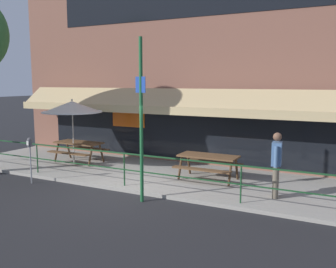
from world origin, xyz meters
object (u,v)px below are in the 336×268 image
object	(u,v)px
parking_meter_near	(30,146)
street_sign_pole	(141,119)
patio_umbrella_left	(72,107)
pedestrian_walking	(276,162)
picnic_table_left	(79,146)
picnic_table_centre	(208,160)

from	to	relation	value
parking_meter_near	street_sign_pole	size ratio (longest dim) A/B	0.34
patio_umbrella_left	street_sign_pole	xyz separation A→B (m)	(4.34, -2.35, -0.03)
parking_meter_near	pedestrian_walking	bearing A→B (deg)	13.40
patio_umbrella_left	pedestrian_walking	distance (m)	7.54
street_sign_pole	picnic_table_left	bearing A→B (deg)	148.78
pedestrian_walking	parking_meter_near	distance (m)	7.19
picnic_table_left	street_sign_pole	size ratio (longest dim) A/B	0.43
picnic_table_centre	patio_umbrella_left	xyz separation A→B (m)	(-5.21, -0.13, 1.47)
picnic_table_left	patio_umbrella_left	world-z (taller)	patio_umbrella_left
picnic_table_left	parking_meter_near	xyz separation A→B (m)	(0.43, -2.69, 0.44)
patio_umbrella_left	parking_meter_near	size ratio (longest dim) A/B	1.67
pedestrian_walking	parking_meter_near	xyz separation A→B (m)	(-6.99, -1.67, 0.09)
picnic_table_centre	parking_meter_near	size ratio (longest dim) A/B	1.27
picnic_table_left	patio_umbrella_left	xyz separation A→B (m)	(-0.00, -0.28, 1.47)
patio_umbrella_left	street_sign_pole	distance (m)	4.94
picnic_table_centre	street_sign_pole	size ratio (longest dim) A/B	0.43
picnic_table_centre	pedestrian_walking	distance (m)	2.40
pedestrian_walking	street_sign_pole	distance (m)	3.64
picnic_table_centre	patio_umbrella_left	world-z (taller)	patio_umbrella_left
picnic_table_left	patio_umbrella_left	size ratio (longest dim) A/B	0.76
picnic_table_left	picnic_table_centre	size ratio (longest dim) A/B	1.00
picnic_table_centre	pedestrian_walking	size ratio (longest dim) A/B	1.05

